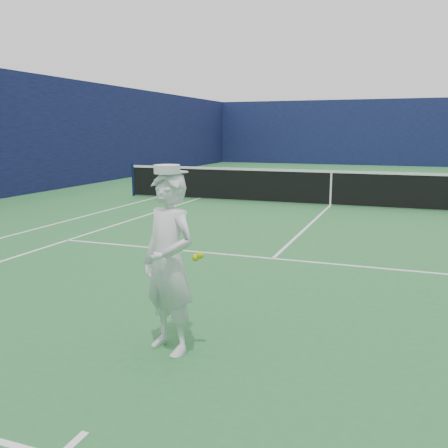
% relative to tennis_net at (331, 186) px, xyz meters
% --- Properties ---
extents(ground, '(80.00, 80.00, 0.00)m').
position_rel_tennis_net_xyz_m(ground, '(0.00, 0.00, -0.55)').
color(ground, '#276833').
rests_on(ground, ground).
extents(court_markings, '(11.03, 23.83, 0.01)m').
position_rel_tennis_net_xyz_m(court_markings, '(0.00, 0.00, -0.55)').
color(court_markings, white).
rests_on(court_markings, ground).
extents(windscreen_fence, '(20.12, 36.12, 4.00)m').
position_rel_tennis_net_xyz_m(windscreen_fence, '(0.00, 0.00, 1.45)').
color(windscreen_fence, '#10163D').
rests_on(windscreen_fence, ground).
extents(tennis_net, '(12.88, 0.09, 1.07)m').
position_rel_tennis_net_xyz_m(tennis_net, '(0.00, 0.00, 0.00)').
color(tennis_net, '#141E4C').
rests_on(tennis_net, ground).
extents(tennis_player, '(0.75, 0.72, 1.80)m').
position_rel_tennis_net_xyz_m(tennis_player, '(-0.04, -10.16, 0.32)').
color(tennis_player, white).
rests_on(tennis_player, ground).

